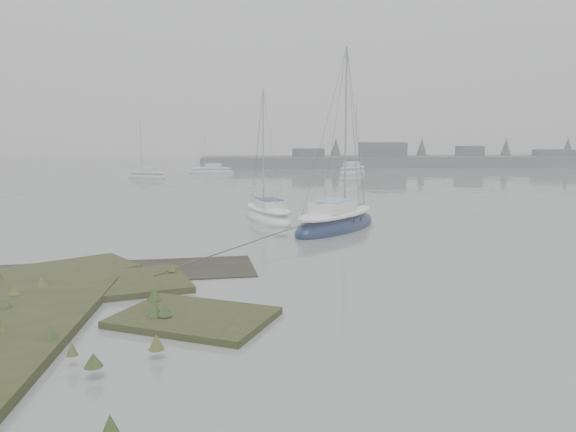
{
  "coord_description": "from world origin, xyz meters",
  "views": [
    {
      "loc": [
        1.76,
        -13.33,
        4.35
      ],
      "look_at": [
        3.06,
        4.1,
        1.8
      ],
      "focal_mm": 35.0,
      "sensor_mm": 36.0,
      "label": 1
    }
  ],
  "objects": [
    {
      "name": "ground",
      "position": [
        0.0,
        30.0,
        0.0
      ],
      "size": [
        160.0,
        160.0,
        0.0
      ],
      "primitive_type": "plane",
      "color": "slate",
      "rests_on": "ground"
    },
    {
      "name": "sailboat_far_c",
      "position": [
        -2.15,
        50.15,
        0.22
      ],
      "size": [
        5.1,
        1.86,
        7.11
      ],
      "rotation": [
        0.0,
        0.0,
        1.53
      ],
      "color": "#A5ABAF",
      "rests_on": "ground"
    },
    {
      "name": "far_shoreline",
      "position": [
        26.84,
        61.9,
        0.85
      ],
      "size": [
        60.0,
        8.0,
        4.15
      ],
      "color": "#4C4F51",
      "rests_on": "ground"
    },
    {
      "name": "sailboat_far_a",
      "position": [
        -8.18,
        43.8,
        0.21
      ],
      "size": [
        4.88,
        3.93,
        6.77
      ],
      "rotation": [
        0.0,
        0.0,
        1.0
      ],
      "color": "#9DA0A6",
      "rests_on": "ground"
    },
    {
      "name": "sailboat_white",
      "position": [
        2.85,
        15.03,
        0.22
      ],
      "size": [
        3.14,
        5.38,
        7.22
      ],
      "rotation": [
        0.0,
        0.0,
        0.31
      ],
      "color": "white",
      "rests_on": "ground"
    },
    {
      "name": "sailboat_far_b",
      "position": [
        13.59,
        48.37,
        0.26
      ],
      "size": [
        4.89,
        6.17,
        8.52
      ],
      "rotation": [
        0.0,
        0.0,
        -0.56
      ],
      "color": "silver",
      "rests_on": "ground"
    },
    {
      "name": "sailboat_main",
      "position": [
        5.87,
        11.99,
        0.28
      ],
      "size": [
        5.55,
        6.31,
        8.99
      ],
      "rotation": [
        0.0,
        0.0,
        -0.66
      ],
      "color": "#0C1838",
      "rests_on": "ground"
    }
  ]
}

